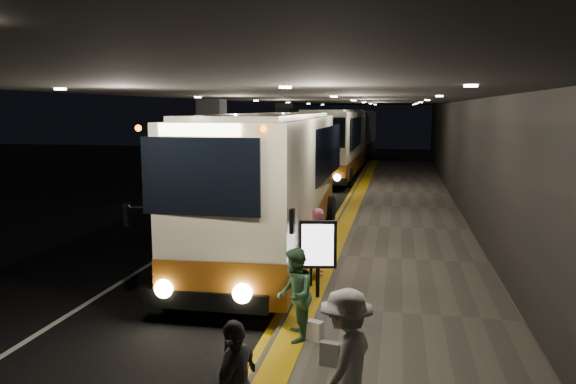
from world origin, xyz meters
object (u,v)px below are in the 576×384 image
(bag_polka, at_px, (330,354))
(passenger_boarding, at_px, (319,241))
(bag_plain, at_px, (315,331))
(coach_main, at_px, (274,188))
(coach_second, at_px, (336,146))
(coach_third, at_px, (352,137))
(passenger_waiting_white, at_px, (346,361))
(stanchion_post, at_px, (311,261))
(passenger_waiting_green, at_px, (295,295))
(info_sign, at_px, (318,246))

(bag_polka, bearing_deg, passenger_boarding, 99.94)
(bag_polka, bearing_deg, bag_plain, 112.29)
(coach_main, distance_m, coach_second, 17.76)
(coach_second, bearing_deg, coach_third, 91.00)
(passenger_waiting_white, distance_m, stanchion_post, 5.66)
(bag_polka, relative_size, stanchion_post, 0.33)
(passenger_waiting_green, distance_m, bag_plain, 0.72)
(coach_second, distance_m, bag_polka, 25.33)
(bag_polka, xyz_separation_m, bag_plain, (-0.37, 0.90, -0.02))
(bag_plain, bearing_deg, bag_polka, -67.71)
(info_sign, bearing_deg, passenger_boarding, 86.78)
(coach_main, xyz_separation_m, passenger_waiting_green, (1.81, -6.51, -0.89))
(passenger_waiting_green, relative_size, passenger_waiting_white, 0.90)
(coach_main, xyz_separation_m, coach_second, (-0.20, 17.75, 0.05))
(coach_second, distance_m, passenger_boarding, 20.46)
(coach_second, distance_m, passenger_waiting_green, 24.37)
(coach_third, distance_m, passenger_boarding, 32.67)
(stanchion_post, bearing_deg, info_sign, -70.57)
(bag_polka, bearing_deg, passenger_waiting_white, -77.00)
(passenger_waiting_white, height_order, stanchion_post, passenger_waiting_white)
(passenger_boarding, bearing_deg, coach_third, -6.10)
(passenger_boarding, bearing_deg, stanchion_post, 167.65)
(bag_polka, bearing_deg, coach_third, 94.17)
(passenger_boarding, relative_size, stanchion_post, 1.39)
(passenger_waiting_green, bearing_deg, coach_second, 174.99)
(bag_polka, height_order, info_sign, info_sign)
(passenger_waiting_white, bearing_deg, bag_polka, -149.87)
(coach_second, xyz_separation_m, info_sign, (2.08, -22.03, -0.63))
(bag_plain, bearing_deg, stanchion_post, 100.10)
(coach_second, relative_size, bag_polka, 33.51)
(bag_plain, xyz_separation_m, stanchion_post, (-0.52, 2.91, 0.40))
(coach_second, bearing_deg, coach_main, -88.39)
(passenger_waiting_white, xyz_separation_m, bag_polka, (-0.39, 1.69, -0.71))
(passenger_waiting_green, height_order, passenger_waiting_white, passenger_waiting_white)
(bag_polka, distance_m, bag_plain, 0.98)
(passenger_boarding, xyz_separation_m, stanchion_post, (-0.05, -0.97, -0.23))
(bag_polka, relative_size, info_sign, 0.23)
(bag_plain, relative_size, stanchion_post, 0.30)
(coach_third, xyz_separation_m, info_sign, (2.08, -34.28, -0.57))
(coach_second, bearing_deg, passenger_waiting_green, -84.30)
(coach_main, relative_size, bag_polka, 33.13)
(passenger_waiting_white, relative_size, info_sign, 1.08)
(coach_third, xyz_separation_m, bag_plain, (2.35, -36.49, -1.51))
(bag_polka, distance_m, info_sign, 3.30)
(coach_third, height_order, info_sign, coach_third)
(coach_main, bearing_deg, passenger_boarding, -59.85)
(passenger_boarding, height_order, bag_polka, passenger_boarding)
(coach_third, bearing_deg, stanchion_post, -83.31)
(passenger_waiting_green, bearing_deg, bag_plain, 85.48)
(coach_third, distance_m, bag_polka, 37.52)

